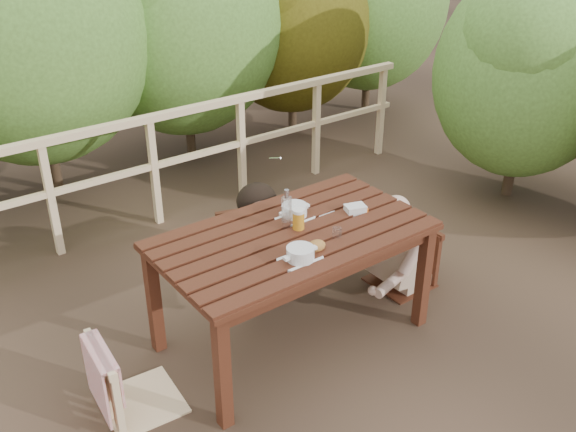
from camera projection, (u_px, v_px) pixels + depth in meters
ground at (292, 335)px, 4.44m from camera, size 60.00×60.00×0.00m
table at (293, 287)px, 4.26m from camera, size 1.71×0.96×0.79m
chair_left at (134, 342)px, 3.66m from camera, size 0.49×0.49×0.92m
chair_far at (253, 224)px, 4.85m from camera, size 0.59×0.59×0.95m
chair_right at (404, 234)px, 4.79m from camera, size 0.43×0.43×0.86m
woman at (251, 201)px, 4.77m from camera, size 0.70×0.78×1.32m
diner_right at (409, 209)px, 4.71m from camera, size 0.63×0.52×1.27m
railing at (154, 171)px, 5.62m from camera, size 5.60×0.10×1.01m
soup_near at (300, 255)px, 3.76m from camera, size 0.28×0.28×0.09m
soup_far at (295, 211)px, 4.24m from camera, size 0.28×0.28×0.09m
bread_roll at (316, 246)px, 3.87m from camera, size 0.12×0.09×0.07m
beer_glass at (298, 220)px, 4.07m from camera, size 0.08×0.08×0.15m
bottle at (287, 209)px, 4.07m from camera, size 0.07×0.07×0.27m
tumbler at (337, 233)px, 4.00m from camera, size 0.06×0.06×0.07m
butter_tub at (355, 209)px, 4.30m from camera, size 0.16×0.13×0.06m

